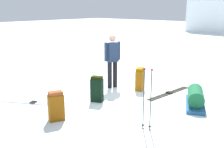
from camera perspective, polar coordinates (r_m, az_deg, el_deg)
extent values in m
plane|color=white|center=(7.64, 0.00, -5.10)|extent=(80.00, 80.00, 0.00)
cylinder|color=black|center=(8.44, -0.50, -0.20)|extent=(0.14, 0.14, 0.85)
cylinder|color=black|center=(8.54, 0.66, -0.03)|extent=(0.14, 0.14, 0.85)
cube|color=#1F2F4C|center=(8.34, 0.09, 4.72)|extent=(0.31, 0.39, 0.60)
cylinder|color=#1F2F4C|center=(8.21, -1.35, 4.78)|extent=(0.09, 0.09, 0.58)
cylinder|color=#1F2F4C|center=(8.46, 1.48, 5.05)|extent=(0.09, 0.09, 0.58)
sphere|color=tan|center=(8.28, 0.09, 7.72)|extent=(0.22, 0.22, 0.22)
cube|color=black|center=(8.15, 12.43, -4.12)|extent=(0.26, 1.86, 0.02)
cube|color=black|center=(8.14, 12.44, -3.96)|extent=(0.08, 0.15, 0.03)
cube|color=black|center=(8.20, 11.86, -3.97)|extent=(0.26, 1.86, 0.02)
cube|color=black|center=(8.19, 11.87, -3.80)|extent=(0.08, 0.15, 0.03)
cube|color=silver|center=(7.55, -16.34, -5.84)|extent=(1.55, 0.92, 0.02)
cube|color=black|center=(7.55, -16.35, -5.66)|extent=(0.15, 0.12, 0.03)
cube|color=silver|center=(7.47, -16.70, -6.09)|extent=(1.55, 0.92, 0.02)
cube|color=black|center=(7.46, -16.71, -5.90)|extent=(0.15, 0.12, 0.03)
cube|color=black|center=(7.26, -3.25, -3.53)|extent=(0.38, 0.32, 0.63)
cube|color=black|center=(7.16, -3.29, -0.82)|extent=(0.34, 0.28, 0.08)
cube|color=#83460A|center=(6.20, -11.88, -7.10)|extent=(0.32, 0.39, 0.61)
cube|color=brown|center=(6.09, -12.05, -4.09)|extent=(0.29, 0.35, 0.08)
cube|color=#94520B|center=(8.28, 5.96, -1.36)|extent=(0.32, 0.40, 0.63)
cube|color=#8D5F00|center=(8.19, 6.02, 1.02)|extent=(0.29, 0.36, 0.08)
cylinder|color=#1F2825|center=(5.62, 6.81, -5.55)|extent=(0.02, 0.02, 1.27)
sphere|color=#A51919|center=(5.44, 7.01, 1.05)|extent=(0.05, 0.05, 0.05)
cylinder|color=black|center=(5.84, 6.64, -10.85)|extent=(0.07, 0.07, 0.01)
cylinder|color=#1F2825|center=(5.58, 8.30, -5.75)|extent=(0.02, 0.02, 1.27)
sphere|color=#A51919|center=(5.39, 8.55, 0.89)|extent=(0.05, 0.05, 0.05)
cylinder|color=black|center=(5.80, 8.10, -11.09)|extent=(0.07, 0.07, 0.01)
cylinder|color=#B0B1BE|center=(8.68, -0.51, 1.53)|extent=(0.02, 0.02, 1.24)
sphere|color=#A51919|center=(8.56, -0.52, 5.78)|extent=(0.05, 0.05, 0.05)
cylinder|color=black|center=(8.82, -0.51, -2.02)|extent=(0.07, 0.07, 0.01)
cylinder|color=#B0B1BE|center=(8.62, 0.39, 1.44)|extent=(0.02, 0.02, 1.24)
sphere|color=#A51919|center=(8.50, 0.39, 5.72)|extent=(0.05, 0.05, 0.05)
cylinder|color=black|center=(8.76, 0.38, -2.14)|extent=(0.07, 0.07, 0.01)
cube|color=#1E5486|center=(7.34, 17.37, -6.22)|extent=(0.99, 1.37, 0.09)
cylinder|color=#1B643A|center=(7.26, 17.52, -4.41)|extent=(0.77, 1.00, 0.40)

